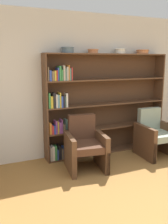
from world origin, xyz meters
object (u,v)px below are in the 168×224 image
bowl_brass (68,50)px  bowl_stoneware (93,51)px  bookshelf (96,107)px  bowl_olive (143,51)px  bowl_cream (120,51)px  armchair_leather (85,146)px  armchair_cushioned (155,135)px

bowl_brass → bowl_stoneware: 0.51m
bookshelf → bowl_olive: bowl_olive is taller
bookshelf → bowl_cream: size_ratio=11.37×
bowl_olive → armchair_leather: bowl_olive is taller
bowl_cream → armchair_cushioned: (0.50, -0.58, -1.64)m
bowl_cream → armchair_cushioned: 1.81m
armchair_leather → bowl_stoneware: bearing=-117.6°
bowl_stoneware → bowl_olive: bowl_olive is taller
armchair_cushioned → bowl_cream: bearing=-46.7°
bowl_stoneware → bowl_olive: 1.14m
bowl_stoneware → armchair_leather: bowl_stoneware is taller
bowl_brass → bowl_olive: bowl_brass is taller
bowl_brass → bowl_stoneware: bearing=0.0°
bowl_brass → bowl_olive: bearing=0.0°
bowl_stoneware → armchair_cushioned: 2.05m
bowl_olive → bowl_cream: bearing=180.0°
bowl_cream → bowl_brass: bearing=180.0°
bowl_olive → armchair_leather: size_ratio=0.29×
bowl_olive → armchair_cushioned: bowl_olive is taller
bowl_cream → bowl_olive: 0.54m
bowl_brass → armchair_leather: (0.08, -0.58, -1.64)m
bowl_cream → bowl_olive: (0.54, 0.00, -0.01)m
bowl_stoneware → bookshelf: bearing=15.0°
armchair_leather → armchair_cushioned: same height
bowl_cream → armchair_leather: bearing=-150.5°
bookshelf → armchair_leather: 0.96m
bowl_olive → armchair_cushioned: 1.73m
bowl_brass → bookshelf: bearing=2.3°
bowl_brass → bowl_cream: 1.11m
bowl_stoneware → armchair_cushioned: size_ratio=0.23×
armchair_cushioned → bookshelf: bearing=-28.1°
armchair_leather → armchair_cushioned: (1.53, 0.00, 0.00)m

